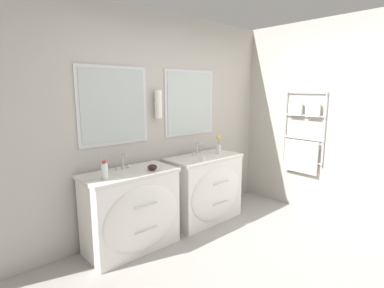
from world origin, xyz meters
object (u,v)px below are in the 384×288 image
at_px(vanity_right, 206,188).
at_px(toiletry_bottle, 105,171).
at_px(amenity_bowl, 152,167).
at_px(flower_vase, 219,146).
at_px(vanity_left, 132,210).

height_order(vanity_right, toiletry_bottle, toiletry_bottle).
xyz_separation_m(vanity_right, amenity_bowl, (-0.88, -0.08, 0.45)).
bearing_deg(flower_vase, amenity_bowl, -174.63).
relative_size(vanity_right, toiletry_bottle, 5.39).
bearing_deg(vanity_right, amenity_bowl, -174.79).
bearing_deg(vanity_left, amenity_bowl, -20.52).
distance_m(vanity_left, toiletry_bottle, 0.59).
xyz_separation_m(amenity_bowl, flower_vase, (1.14, 0.11, 0.07)).
bearing_deg(amenity_bowl, vanity_right, 5.21).
relative_size(vanity_left, vanity_right, 1.00).
height_order(toiletry_bottle, flower_vase, flower_vase).
xyz_separation_m(toiletry_bottle, amenity_bowl, (0.52, -0.03, -0.05)).
xyz_separation_m(vanity_right, flower_vase, (0.27, 0.03, 0.52)).
bearing_deg(amenity_bowl, toiletry_bottle, 176.82).
relative_size(vanity_left, toiletry_bottle, 5.39).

